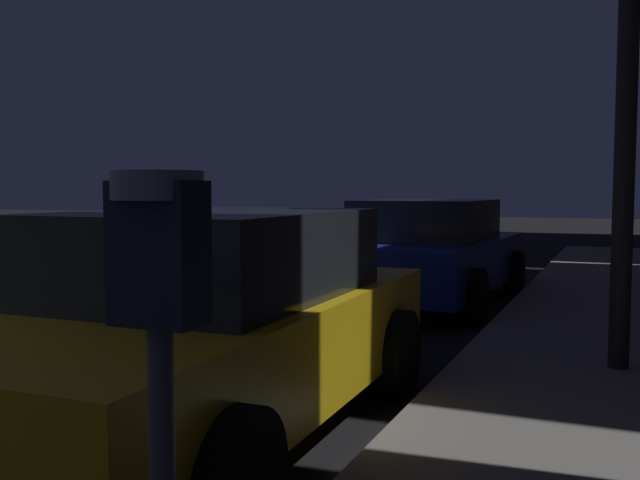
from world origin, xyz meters
TOP-DOWN VIEW (x-y plane):
  - parking_meter at (4.39, 0.67)m, footprint 0.19×0.19m
  - car_yellow_cab at (2.85, 3.23)m, footprint 2.09×4.09m
  - car_blue at (2.85, 8.85)m, footprint 2.16×4.19m

SIDE VIEW (x-z plane):
  - car_blue at x=2.85m, z-range -0.01..1.42m
  - car_yellow_cab at x=2.85m, z-range 0.00..1.43m
  - parking_meter at x=4.39m, z-range 0.52..1.98m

